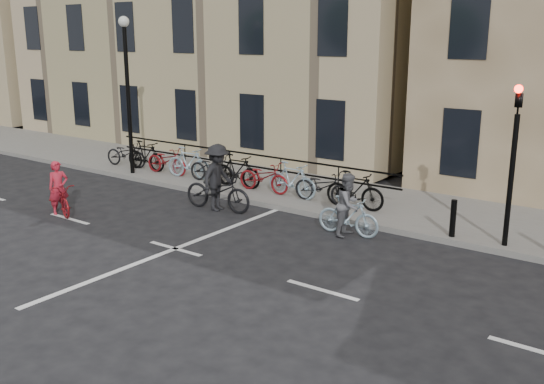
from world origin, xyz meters
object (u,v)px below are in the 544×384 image
Objects in this scene: lamp_post at (127,76)px; cyclist_grey at (348,210)px; traffic_light at (514,146)px; cyclist_dark at (218,185)px; cyclist_pink at (59,196)px.

lamp_post is 9.73m from cyclist_grey.
traffic_light reaches higher than cyclist_grey.
cyclist_dark is (5.16, -1.36, -2.74)m from lamp_post.
traffic_light is at bearing -50.47° from cyclist_pink.
traffic_light is 4.07m from cyclist_grey.
cyclist_grey is (9.23, -1.14, -2.85)m from lamp_post.
traffic_light is 12.74m from lamp_post.
cyclist_pink is 4.37m from cyclist_dark.
cyclist_pink is at bearing -158.91° from traffic_light.
traffic_light is 11.77m from cyclist_pink.
cyclist_pink is at bearing 124.96° from cyclist_dark.
cyclist_dark is at bearing -30.35° from cyclist_pink.
cyclist_grey is (-3.47, -1.08, -1.82)m from traffic_light.
cyclist_dark reaches higher than cyclist_grey.
lamp_post is 3.20× the size of cyclist_grey.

